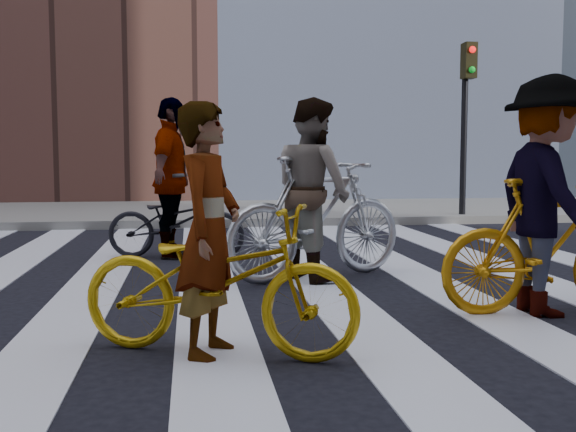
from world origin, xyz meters
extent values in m
plane|color=black|center=(0.00, 0.00, 0.00)|extent=(100.00, 100.00, 0.00)
cube|color=slate|center=(0.00, 7.50, 0.07)|extent=(100.00, 5.00, 0.15)
cube|color=silver|center=(-1.65, 0.00, 0.01)|extent=(0.55, 10.00, 0.01)
cube|color=silver|center=(-0.55, 0.00, 0.01)|extent=(0.55, 10.00, 0.01)
cube|color=silver|center=(0.55, 0.00, 0.01)|extent=(0.55, 10.00, 0.01)
cube|color=silver|center=(1.65, 0.00, 0.01)|extent=(0.55, 10.00, 0.01)
cube|color=silver|center=(2.75, 0.00, 0.01)|extent=(0.55, 10.00, 0.01)
cylinder|color=black|center=(4.40, 5.40, 1.60)|extent=(0.12, 0.12, 3.20)
cube|color=black|center=(4.40, 5.25, 3.00)|extent=(0.22, 0.28, 0.65)
sphere|color=red|center=(4.40, 5.10, 3.18)|extent=(0.12, 0.12, 0.12)
sphere|color=#0CCC26|center=(4.40, 5.10, 2.82)|extent=(0.12, 0.12, 0.12)
imported|color=#CE9D0B|center=(-0.55, -2.52, 0.48)|extent=(1.93, 1.29, 0.96)
imported|color=#B4B9BF|center=(0.57, 0.00, 0.63)|extent=(2.16, 1.35, 1.26)
imported|color=orange|center=(2.11, -1.78, 0.54)|extent=(1.80, 0.52, 1.08)
imported|color=black|center=(-0.89, 1.64, 0.45)|extent=(1.79, 0.93, 0.89)
imported|color=slate|center=(-0.60, -2.52, 0.80)|extent=(0.58, 0.68, 1.59)
imported|color=slate|center=(0.52, 0.00, 0.92)|extent=(0.99, 1.09, 1.84)
imported|color=slate|center=(2.06, -1.78, 0.94)|extent=(0.71, 1.22, 1.88)
imported|color=slate|center=(-0.94, 1.64, 0.98)|extent=(0.71, 1.23, 1.97)
camera|label=1|loc=(-0.71, -6.72, 1.26)|focal=42.00mm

